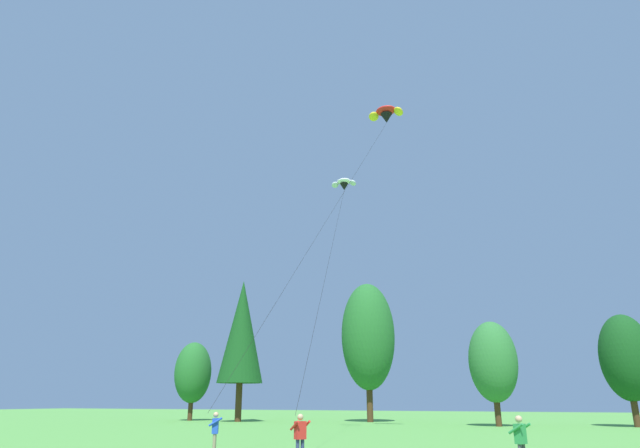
{
  "coord_description": "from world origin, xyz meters",
  "views": [
    {
      "loc": [
        7.31,
        1.98,
        2.16
      ],
      "look_at": [
        -1.3,
        22.02,
        9.22
      ],
      "focal_mm": 30.58,
      "sensor_mm": 36.0,
      "label": 1
    }
  ],
  "objects_px": {
    "kite_flyer_near": "(215,430)",
    "kite_flyer_mid": "(300,434)",
    "kite_flyer_far": "(521,439)",
    "parafoil_kite_high_red_yellow": "(386,114)",
    "parafoil_kite_mid_white": "(344,184)"
  },
  "relations": [
    {
      "from": "kite_flyer_mid",
      "to": "parafoil_kite_high_red_yellow",
      "type": "height_order",
      "value": "parafoil_kite_high_red_yellow"
    },
    {
      "from": "kite_flyer_mid",
      "to": "kite_flyer_far",
      "type": "distance_m",
      "value": 7.38
    },
    {
      "from": "kite_flyer_mid",
      "to": "parafoil_kite_mid_white",
      "type": "bearing_deg",
      "value": 105.96
    },
    {
      "from": "parafoil_kite_high_red_yellow",
      "to": "parafoil_kite_mid_white",
      "type": "height_order",
      "value": "parafoil_kite_high_red_yellow"
    },
    {
      "from": "parafoil_kite_high_red_yellow",
      "to": "kite_flyer_far",
      "type": "bearing_deg",
      "value": -64.62
    },
    {
      "from": "kite_flyer_mid",
      "to": "parafoil_kite_mid_white",
      "type": "height_order",
      "value": "parafoil_kite_mid_white"
    },
    {
      "from": "kite_flyer_far",
      "to": "parafoil_kite_mid_white",
      "type": "relative_size",
      "value": 0.08
    },
    {
      "from": "kite_flyer_far",
      "to": "parafoil_kite_high_red_yellow",
      "type": "xyz_separation_m",
      "value": [
        -9.48,
        19.98,
        23.99
      ]
    },
    {
      "from": "kite_flyer_mid",
      "to": "kite_flyer_near",
      "type": "bearing_deg",
      "value": 160.93
    },
    {
      "from": "kite_flyer_near",
      "to": "parafoil_kite_high_red_yellow",
      "type": "xyz_separation_m",
      "value": [
        2.49,
        19.18,
        23.99
      ]
    },
    {
      "from": "kite_flyer_far",
      "to": "parafoil_kite_mid_white",
      "type": "height_order",
      "value": "parafoil_kite_mid_white"
    },
    {
      "from": "kite_flyer_near",
      "to": "kite_flyer_mid",
      "type": "distance_m",
      "value": 4.9
    },
    {
      "from": "kite_flyer_far",
      "to": "parafoil_kite_high_red_yellow",
      "type": "height_order",
      "value": "parafoil_kite_high_red_yellow"
    },
    {
      "from": "kite_flyer_near",
      "to": "parafoil_kite_mid_white",
      "type": "distance_m",
      "value": 25.87
    },
    {
      "from": "kite_flyer_near",
      "to": "kite_flyer_far",
      "type": "relative_size",
      "value": 1.0
    }
  ]
}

